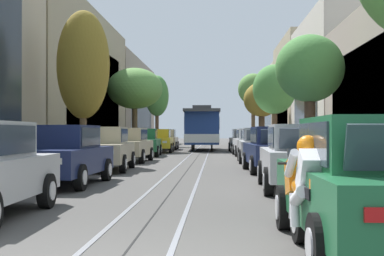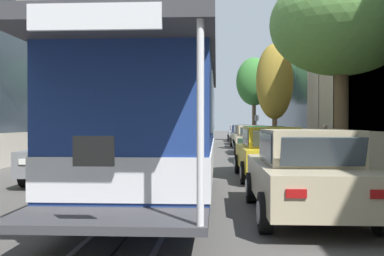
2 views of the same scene
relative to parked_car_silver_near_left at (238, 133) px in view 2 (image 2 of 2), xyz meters
The scene contains 28 objects.
ground_plane 23.01m from the parked_car_silver_near_left, 82.69° to the left, with size 164.22×164.22×0.00m, color #4C4947.
trolley_track_rails 27.54m from the parked_car_silver_near_left, 83.90° to the left, with size 1.14×73.69×0.01m.
parked_car_silver_near_left is the anchor object (origin of this frame).
parked_car_navy_second_left 5.59m from the parked_car_silver_near_left, 90.85° to the left, with size 2.09×4.40×1.58m.
parked_car_beige_mid_left 10.95m from the parked_car_silver_near_left, 90.57° to the left, with size 2.13×4.42×1.58m.
parked_car_beige_fourth_left 16.56m from the parked_car_silver_near_left, 90.49° to the left, with size 2.06×4.39×1.58m.
parked_car_green_fifth_left 22.49m from the parked_car_silver_near_left, 90.57° to the left, with size 2.13×4.42×1.58m.
parked_car_yellow_sixth_left 28.11m from the parked_car_silver_near_left, 89.89° to the left, with size 2.10×4.40×1.58m.
parked_car_beige_far_left 33.65m from the parked_car_silver_near_left, 90.02° to the left, with size 2.04×4.38×1.58m.
parked_car_green_near_right 6.20m from the parked_car_silver_near_left, 19.36° to the right, with size 2.01×4.36×1.58m.
parked_car_silver_second_right 7.61m from the parked_car_silver_near_left, 37.44° to the left, with size 2.09×4.40×1.58m.
parked_car_navy_mid_right 12.04m from the parked_car_silver_near_left, 60.03° to the left, with size 2.12×4.41×1.58m.
parked_car_silver_fourth_right 17.49m from the parked_car_silver_near_left, 70.05° to the left, with size 2.04×4.38×1.58m.
parked_car_white_fifth_right 24.09m from the parked_car_silver_near_left, 75.64° to the left, with size 2.08×4.40×1.58m.
parked_car_grey_sixth_right 29.63m from the parked_car_silver_near_left, 78.56° to the left, with size 2.09×4.40×1.58m.
street_tree_kerb_left_near 5.27m from the parked_car_silver_near_left, 144.88° to the right, with size 3.44×2.85×8.07m.
street_tree_kerb_left_second 14.87m from the parked_car_silver_near_left, 96.78° to the left, with size 2.27×1.84×6.61m.
street_tree_kerb_left_mid 29.65m from the parked_car_silver_near_left, 93.44° to the left, with size 3.92×4.28×5.90m.
street_tree_kerb_right_near 8.45m from the parked_car_silver_near_left, ahead, with size 2.73×2.41×5.69m.
street_tree_kerb_right_second 15.02m from the parked_car_silver_near_left, 58.90° to the left, with size 2.65×2.45×5.17m.
street_tree_kerb_right_mid 24.41m from the parked_car_silver_near_left, 72.33° to the left, with size 2.51×2.37×5.31m.
cable_car_trolley 32.54m from the parked_car_silver_near_left, 84.84° to the left, with size 2.68×9.15×3.28m.
motorcycle_with_rider 5.58m from the parked_car_silver_near_left, 25.26° to the right, with size 0.56×1.99×1.37m.
pedestrian_on_left_pavement 19.17m from the parked_car_silver_near_left, 64.07° to the left, with size 0.55×0.42×1.60m.
pedestrian_on_right_pavement 8.46m from the parked_car_silver_near_left, ahead, with size 0.55×0.34×1.64m.
pedestrian_crossing_far 21.85m from the parked_car_silver_near_left, 98.17° to the left, with size 0.55×0.24×1.64m.
fire_hydrant 8.09m from the parked_car_silver_near_left, 20.75° to the left, with size 0.40×0.22×0.84m.
street_sign_post 2.65m from the parked_car_silver_near_left, 128.06° to the left, with size 0.36×0.09×2.49m.
Camera 2 is at (-1.41, 45.23, 1.69)m, focal length 41.21 mm.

